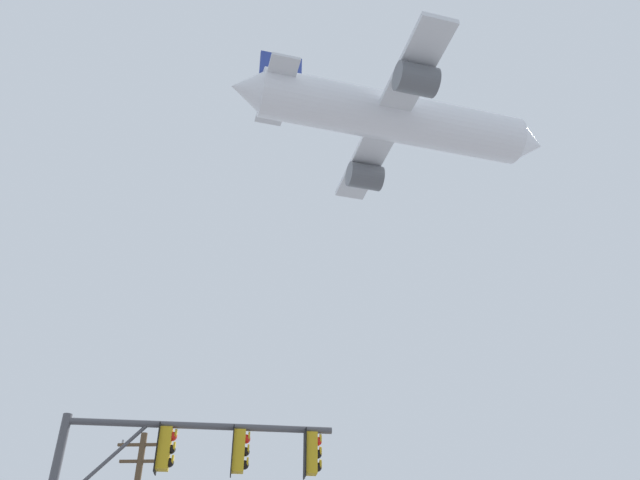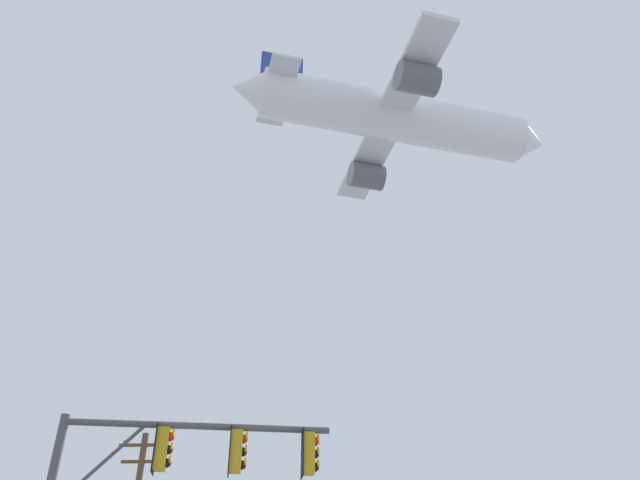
% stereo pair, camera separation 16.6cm
% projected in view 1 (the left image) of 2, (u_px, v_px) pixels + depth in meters
% --- Properties ---
extents(signal_pole_near, '(5.92, 1.17, 5.88)m').
position_uv_depth(signal_pole_near, '(169.00, 480.00, 13.19)').
color(signal_pole_near, '#4C4C51').
rests_on(signal_pole_near, ground).
extents(airplane, '(24.30, 18.77, 6.70)m').
position_uv_depth(airplane, '(394.00, 119.00, 45.74)').
color(airplane, white).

